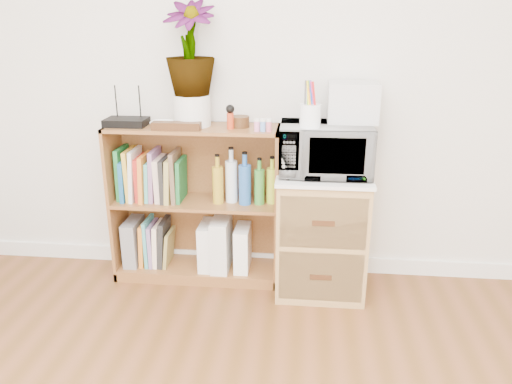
# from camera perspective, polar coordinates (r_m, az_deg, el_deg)

# --- Properties ---
(skirting_board) EXTENTS (4.00, 0.02, 0.10)m
(skirting_board) POSITION_cam_1_polar(r_m,az_deg,el_deg) (3.26, 0.05, -7.74)
(skirting_board) COLOR white
(skirting_board) RESTS_ON ground
(bookshelf) EXTENTS (1.00, 0.30, 0.95)m
(bookshelf) POSITION_cam_1_polar(r_m,az_deg,el_deg) (3.02, -6.85, -1.40)
(bookshelf) COLOR brown
(bookshelf) RESTS_ON ground
(wicker_unit) EXTENTS (0.50, 0.45, 0.70)m
(wicker_unit) POSITION_cam_1_polar(r_m,az_deg,el_deg) (2.93, 7.45, -4.75)
(wicker_unit) COLOR #9E7542
(wicker_unit) RESTS_ON ground
(microwave) EXTENTS (0.50, 0.35, 0.28)m
(microwave) POSITION_cam_1_polar(r_m,az_deg,el_deg) (2.75, 7.92, 4.85)
(microwave) COLOR silver
(microwave) RESTS_ON wicker_unit
(pen_cup) EXTENTS (0.11, 0.11, 0.12)m
(pen_cup) POSITION_cam_1_polar(r_m,az_deg,el_deg) (2.63, 6.22, 8.66)
(pen_cup) COLOR white
(pen_cup) RESTS_ON microwave
(small_appliance) EXTENTS (0.27, 0.22, 0.21)m
(small_appliance) POSITION_cam_1_polar(r_m,az_deg,el_deg) (2.81, 10.99, 10.06)
(small_appliance) COLOR silver
(small_appliance) RESTS_ON microwave
(router) EXTENTS (0.23, 0.16, 0.04)m
(router) POSITION_cam_1_polar(r_m,az_deg,el_deg) (2.97, -14.58, 7.75)
(router) COLOR black
(router) RESTS_ON bookshelf
(white_bowl) EXTENTS (0.13, 0.13, 0.03)m
(white_bowl) POSITION_cam_1_polar(r_m,az_deg,el_deg) (2.90, -10.70, 7.63)
(white_bowl) COLOR white
(white_bowl) RESTS_ON bookshelf
(plant_pot) EXTENTS (0.21, 0.21, 0.18)m
(plant_pot) POSITION_cam_1_polar(r_m,az_deg,el_deg) (2.89, -7.29, 9.23)
(plant_pot) COLOR silver
(plant_pot) RESTS_ON bookshelf
(potted_plant) EXTENTS (0.28, 0.28, 0.50)m
(potted_plant) POSITION_cam_1_polar(r_m,az_deg,el_deg) (2.85, -7.59, 15.97)
(potted_plant) COLOR #2A6B2B
(potted_plant) RESTS_ON plant_pot
(trinket_box) EXTENTS (0.27, 0.07, 0.04)m
(trinket_box) POSITION_cam_1_polar(r_m,az_deg,el_deg) (2.80, -9.09, 7.45)
(trinket_box) COLOR #38200F
(trinket_box) RESTS_ON bookshelf
(kokeshi_doll) EXTENTS (0.04, 0.04, 0.09)m
(kokeshi_doll) POSITION_cam_1_polar(r_m,az_deg,el_deg) (2.79, -2.95, 8.12)
(kokeshi_doll) COLOR #B63416
(kokeshi_doll) RESTS_ON bookshelf
(wooden_bowl) EXTENTS (0.11, 0.11, 0.06)m
(wooden_bowl) POSITION_cam_1_polar(r_m,az_deg,el_deg) (2.84, -1.83, 8.04)
(wooden_bowl) COLOR #38220F
(wooden_bowl) RESTS_ON bookshelf
(paint_jars) EXTENTS (0.10, 0.04, 0.05)m
(paint_jars) POSITION_cam_1_polar(r_m,az_deg,el_deg) (2.73, 0.79, 7.45)
(paint_jars) COLOR #DC7A85
(paint_jars) RESTS_ON bookshelf
(file_box) EXTENTS (0.08, 0.23, 0.28)m
(file_box) POSITION_cam_1_polar(r_m,az_deg,el_deg) (3.23, -13.78, -5.48)
(file_box) COLOR gray
(file_box) RESTS_ON bookshelf
(magazine_holder_left) EXTENTS (0.09, 0.23, 0.29)m
(magazine_holder_left) POSITION_cam_1_polar(r_m,az_deg,el_deg) (3.10, -5.51, -6.05)
(magazine_holder_left) COLOR white
(magazine_holder_left) RESTS_ON bookshelf
(magazine_holder_mid) EXTENTS (0.10, 0.26, 0.32)m
(magazine_holder_mid) POSITION_cam_1_polar(r_m,az_deg,el_deg) (3.08, -3.97, -5.81)
(magazine_holder_mid) COLOR silver
(magazine_holder_mid) RESTS_ON bookshelf
(magazine_holder_right) EXTENTS (0.09, 0.22, 0.27)m
(magazine_holder_right) POSITION_cam_1_polar(r_m,az_deg,el_deg) (3.07, -1.54, -6.37)
(magazine_holder_right) COLOR white
(magazine_holder_right) RESTS_ON bookshelf
(cookbooks) EXTENTS (0.39, 0.20, 0.31)m
(cookbooks) POSITION_cam_1_polar(r_m,az_deg,el_deg) (3.03, -11.96, 1.70)
(cookbooks) COLOR #207B36
(cookbooks) RESTS_ON bookshelf
(liquor_bottles) EXTENTS (0.45, 0.07, 0.32)m
(liquor_bottles) POSITION_cam_1_polar(r_m,az_deg,el_deg) (2.91, -0.76, 1.48)
(liquor_bottles) COLOR #B69422
(liquor_bottles) RESTS_ON bookshelf
(lower_books) EXTENTS (0.20, 0.19, 0.30)m
(lower_books) POSITION_cam_1_polar(r_m,az_deg,el_deg) (3.19, -11.31, -5.71)
(lower_books) COLOR orange
(lower_books) RESTS_ON bookshelf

